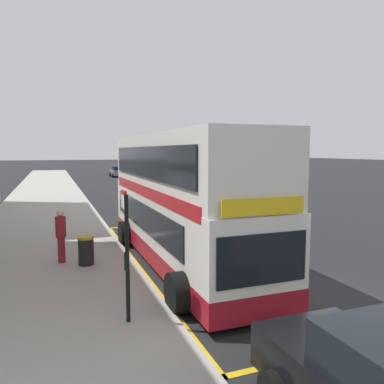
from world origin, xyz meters
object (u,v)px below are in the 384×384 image
(parked_car_navy_distant, at_px, (151,182))
(pedestrian_waiting_near_sign, at_px, (61,234))
(double_decker_bus, at_px, (180,204))
(litter_bin, at_px, (86,250))
(bus_stop_sign, at_px, (126,246))
(parked_car_grey_far, at_px, (118,171))

(parked_car_navy_distant, height_order, pedestrian_waiting_near_sign, pedestrian_waiting_near_sign)
(double_decker_bus, xyz_separation_m, litter_bin, (-3.11, 0.39, -1.45))
(double_decker_bus, xyz_separation_m, parked_car_navy_distant, (5.13, 24.10, -1.26))
(bus_stop_sign, bearing_deg, pedestrian_waiting_near_sign, 103.86)
(bus_stop_sign, distance_m, parked_car_grey_far, 49.14)
(litter_bin, bearing_deg, parked_car_grey_far, 79.33)
(pedestrian_waiting_near_sign, bearing_deg, double_decker_bus, -13.43)
(parked_car_grey_far, xyz_separation_m, litter_bin, (-8.29, -43.98, -0.19))
(double_decker_bus, height_order, parked_car_grey_far, double_decker_bus)
(double_decker_bus, bearing_deg, pedestrian_waiting_near_sign, 166.57)
(bus_stop_sign, relative_size, parked_car_grey_far, 0.68)
(double_decker_bus, height_order, bus_stop_sign, double_decker_bus)
(double_decker_bus, relative_size, pedestrian_waiting_near_sign, 6.08)
(bus_stop_sign, bearing_deg, parked_car_navy_distant, 74.66)
(bus_stop_sign, bearing_deg, double_decker_bus, 57.75)
(bus_stop_sign, bearing_deg, litter_bin, 96.29)
(parked_car_navy_distant, distance_m, litter_bin, 25.11)
(double_decker_bus, xyz_separation_m, bus_stop_sign, (-2.61, -4.14, -0.26))
(pedestrian_waiting_near_sign, distance_m, litter_bin, 1.05)
(bus_stop_sign, xyz_separation_m, pedestrian_waiting_near_sign, (-1.25, 5.07, -0.69))
(parked_car_navy_distant, bearing_deg, litter_bin, 69.88)
(pedestrian_waiting_near_sign, bearing_deg, parked_car_grey_far, 78.25)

